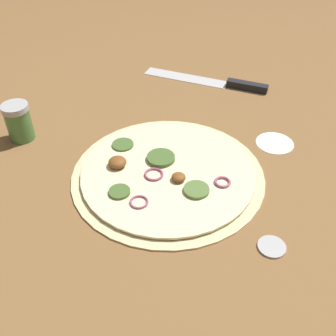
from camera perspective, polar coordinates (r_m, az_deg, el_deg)
The scene contains 6 objects.
ground_plane at distance 0.72m, azimuth -0.00°, elevation -1.04°, with size 3.00×3.00×0.00m, color brown.
pizza at distance 0.72m, azimuth -0.14°, elevation -0.69°, with size 0.35×0.35×0.03m.
knife at distance 1.01m, azimuth 7.98°, elevation 12.16°, with size 0.32×0.08×0.02m.
spice_jar at distance 0.85m, azimuth -20.86°, elevation 6.30°, with size 0.05×0.05×0.08m.
loose_cap at distance 0.62m, azimuth 14.84°, elevation -10.89°, with size 0.04×0.04×0.01m.
flour_patch at distance 0.83m, azimuth 15.24°, elevation 3.55°, with size 0.08×0.08×0.00m.
Camera 1 is at (-0.27, 0.47, 0.47)m, focal length 42.00 mm.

